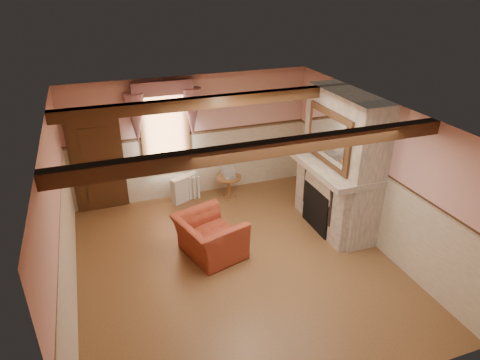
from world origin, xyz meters
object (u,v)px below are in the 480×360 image
object	(u,v)px
bowl	(330,158)
mantel_clock	(320,148)
armchair	(210,237)
radiator	(185,188)
oil_lamp	(319,145)
side_table	(229,187)

from	to	relation	value
bowl	mantel_clock	distance (m)	0.42
armchair	radiator	bearing A→B (deg)	-17.69
bowl	oil_lamp	xyz separation A→B (m)	(0.00, 0.46, 0.10)
armchair	side_table	bearing A→B (deg)	-43.73
radiator	oil_lamp	size ratio (longest dim) A/B	2.50
radiator	armchair	bearing A→B (deg)	-116.46
armchair	radiator	xyz separation A→B (m)	(0.06, 2.24, -0.08)
armchair	bowl	world-z (taller)	bowl
side_table	oil_lamp	world-z (taller)	oil_lamp
armchair	mantel_clock	bearing A→B (deg)	-90.53
armchair	radiator	size ratio (longest dim) A/B	1.69
bowl	mantel_clock	xyz separation A→B (m)	(0.00, 0.41, 0.06)
bowl	radiator	bearing A→B (deg)	142.68
armchair	mantel_clock	xyz separation A→B (m)	(2.60, 0.72, 1.14)
mantel_clock	armchair	bearing A→B (deg)	-164.39
armchair	oil_lamp	size ratio (longest dim) A/B	4.21
armchair	mantel_clock	distance (m)	2.92
radiator	mantel_clock	world-z (taller)	mantel_clock
mantel_clock	oil_lamp	size ratio (longest dim) A/B	0.86
side_table	radiator	distance (m)	1.01
armchair	side_table	xyz separation A→B (m)	(1.03, 1.98, -0.11)
side_table	radiator	world-z (taller)	radiator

